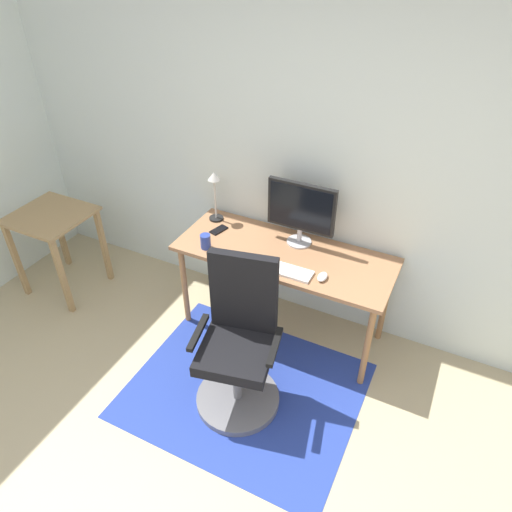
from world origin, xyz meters
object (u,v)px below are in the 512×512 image
(office_chair, at_px, (239,351))
(side_table, at_px, (54,229))
(coffee_cup, at_px, (206,241))
(cell_phone, at_px, (219,230))
(keyboard, at_px, (281,269))
(desk_lamp, at_px, (215,189))
(computer_mouse, at_px, (322,277))
(desk, at_px, (284,261))
(monitor, at_px, (301,209))

(office_chair, relative_size, side_table, 1.48)
(coffee_cup, height_order, office_chair, office_chair)
(office_chair, bearing_deg, cell_phone, 114.80)
(cell_phone, bearing_deg, keyboard, -5.64)
(cell_phone, relative_size, desk_lamp, 0.35)
(keyboard, height_order, office_chair, office_chair)
(desk_lamp, bearing_deg, computer_mouse, -18.67)
(side_table, bearing_deg, cell_phone, 15.99)
(desk, relative_size, coffee_cup, 14.42)
(keyboard, bearing_deg, computer_mouse, 6.72)
(keyboard, height_order, coffee_cup, coffee_cup)
(desk, distance_m, coffee_cup, 0.58)
(desk, relative_size, monitor, 3.15)
(computer_mouse, bearing_deg, monitor, 132.47)
(desk, bearing_deg, office_chair, -89.43)
(monitor, distance_m, coffee_cup, 0.71)
(office_chair, distance_m, side_table, 1.94)
(office_chair, bearing_deg, desk_lamp, 114.75)
(computer_mouse, xyz_separation_m, side_table, (-2.24, -0.18, -0.17))
(monitor, bearing_deg, desk, -105.40)
(coffee_cup, relative_size, cell_phone, 0.77)
(monitor, bearing_deg, computer_mouse, -47.53)
(desk, relative_size, desk_lamp, 3.89)
(keyboard, relative_size, office_chair, 0.39)
(monitor, xyz_separation_m, office_chair, (-0.04, -0.87, -0.59))
(office_chair, bearing_deg, desk, 78.45)
(desk, height_order, coffee_cup, coffee_cup)
(keyboard, xyz_separation_m, office_chair, (-0.05, -0.52, -0.33))
(desk, height_order, office_chair, office_chair)
(computer_mouse, bearing_deg, desk, 154.65)
(monitor, distance_m, keyboard, 0.45)
(cell_phone, relative_size, office_chair, 0.13)
(desk, distance_m, office_chair, 0.75)
(desk, distance_m, cell_phone, 0.57)
(desk, relative_size, keyboard, 3.62)
(keyboard, xyz_separation_m, computer_mouse, (0.28, 0.03, 0.01))
(monitor, bearing_deg, keyboard, -87.30)
(monitor, height_order, keyboard, monitor)
(computer_mouse, height_order, office_chair, office_chair)
(desk, distance_m, monitor, 0.39)
(cell_phone, bearing_deg, monitor, 26.58)
(computer_mouse, relative_size, cell_phone, 0.74)
(coffee_cup, bearing_deg, office_chair, -43.97)
(monitor, height_order, cell_phone, monitor)
(monitor, xyz_separation_m, computer_mouse, (0.30, -0.32, -0.26))
(cell_phone, bearing_deg, side_table, -148.81)
(computer_mouse, height_order, desk_lamp, desk_lamp)
(keyboard, distance_m, side_table, 1.97)
(cell_phone, bearing_deg, office_chair, -37.88)
(monitor, height_order, office_chair, monitor)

